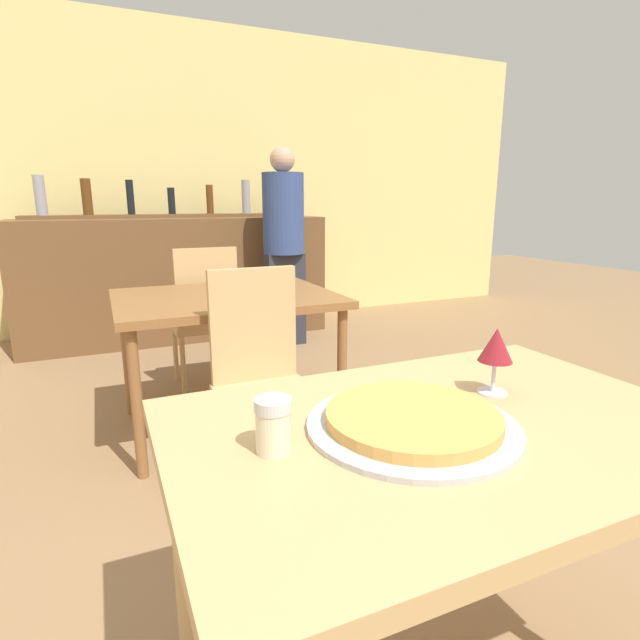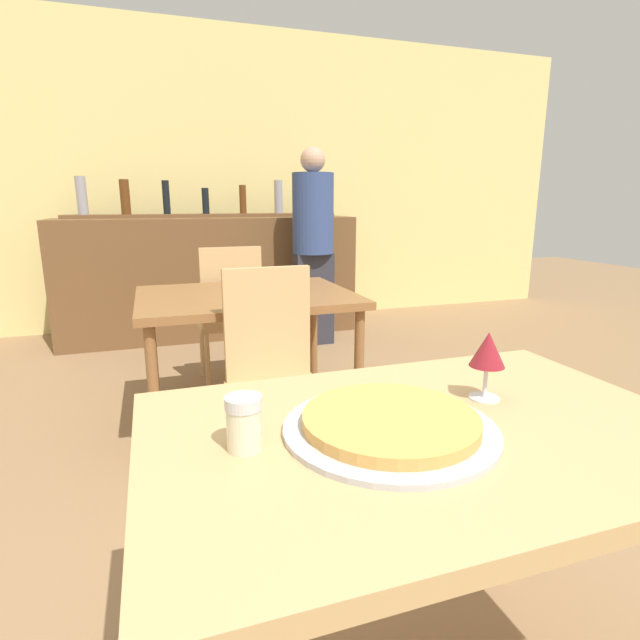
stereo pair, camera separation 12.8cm
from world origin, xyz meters
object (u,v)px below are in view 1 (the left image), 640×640
cheese_shaker (273,425)px  person_standing (284,241)px  pizza_tray (412,420)px  chair_far_side_front (261,367)px  chair_far_side_back (205,312)px  wine_glass (496,347)px

cheese_shaker → person_standing: person_standing is taller
pizza_tray → chair_far_side_front: bearing=88.1°
pizza_tray → cheese_shaker: cheese_shaker is taller
chair_far_side_back → person_standing: (0.83, 0.81, 0.36)m
pizza_tray → wine_glass: 0.31m
pizza_tray → chair_far_side_back: bearing=89.1°
cheese_shaker → wine_glass: bearing=6.3°
chair_far_side_back → pizza_tray: chair_far_side_back is taller
chair_far_side_back → cheese_shaker: size_ratio=9.04×
pizza_tray → person_standing: size_ratio=0.26×
person_standing → wine_glass: (-0.58, -3.09, -0.01)m
cheese_shaker → person_standing: bearing=69.9°
pizza_tray → cheese_shaker: bearing=176.1°
chair_far_side_front → pizza_tray: chair_far_side_front is taller
cheese_shaker → chair_far_side_back: bearing=82.1°
chair_far_side_front → pizza_tray: bearing=-91.9°
chair_far_side_front → chair_far_side_back: (-0.00, 1.19, 0.00)m
chair_far_side_back → person_standing: bearing=-135.6°
wine_glass → pizza_tray: bearing=-163.8°
pizza_tray → cheese_shaker: size_ratio=4.14×
person_standing → cheese_shaker: bearing=-110.1°
chair_far_side_front → person_standing: bearing=67.6°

